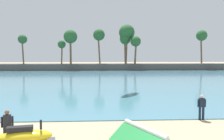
{
  "coord_description": "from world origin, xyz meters",
  "views": [
    {
      "loc": [
        -1.46,
        -6.08,
        4.2
      ],
      "look_at": [
        -0.51,
        12.03,
        3.01
      ],
      "focal_mm": 36.45,
      "sensor_mm": 36.0,
      "label": 1
    }
  ],
  "objects_px": {
    "person_at_waterline": "(202,106)",
    "person_rigging_by_gear": "(7,126)",
    "watercraft_on_trailer": "(24,138)",
    "folded_kite": "(144,134)"
  },
  "relations": [
    {
      "from": "watercraft_on_trailer",
      "to": "person_rigging_by_gear",
      "type": "height_order",
      "value": "person_rigging_by_gear"
    },
    {
      "from": "person_rigging_by_gear",
      "to": "person_at_waterline",
      "type": "bearing_deg",
      "value": 18.08
    },
    {
      "from": "person_at_waterline",
      "to": "watercraft_on_trailer",
      "type": "bearing_deg",
      "value": -157.93
    },
    {
      "from": "person_rigging_by_gear",
      "to": "person_at_waterline",
      "type": "relative_size",
      "value": 1.0
    },
    {
      "from": "watercraft_on_trailer",
      "to": "person_at_waterline",
      "type": "bearing_deg",
      "value": 22.07
    },
    {
      "from": "folded_kite",
      "to": "watercraft_on_trailer",
      "type": "xyz_separation_m",
      "value": [
        -5.4,
        0.05,
        -0.07
      ]
    },
    {
      "from": "watercraft_on_trailer",
      "to": "person_at_waterline",
      "type": "xyz_separation_m",
      "value": [
        9.93,
        4.02,
        0.38
      ]
    },
    {
      "from": "folded_kite",
      "to": "watercraft_on_trailer",
      "type": "bearing_deg",
      "value": 179.48
    },
    {
      "from": "person_at_waterline",
      "to": "person_rigging_by_gear",
      "type": "bearing_deg",
      "value": -161.92
    },
    {
      "from": "folded_kite",
      "to": "person_at_waterline",
      "type": "xyz_separation_m",
      "value": [
        4.53,
        4.07,
        0.31
      ]
    }
  ]
}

